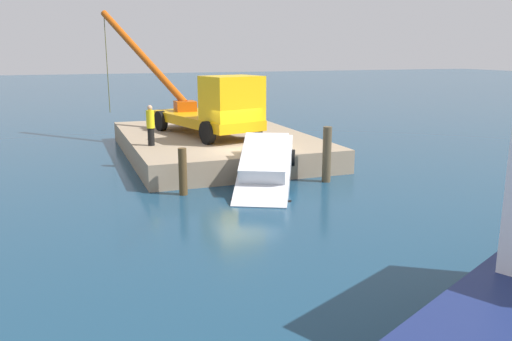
{
  "coord_description": "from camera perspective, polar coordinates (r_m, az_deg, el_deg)",
  "views": [
    {
      "loc": [
        19.86,
        -6.79,
        4.92
      ],
      "look_at": [
        2.3,
        -0.27,
        0.59
      ],
      "focal_mm": 36.44,
      "sensor_mm": 36.0,
      "label": 1
    }
  ],
  "objects": [
    {
      "name": "dock",
      "position": [
        25.37,
        -4.53,
        2.92
      ],
      "size": [
        12.13,
        8.33,
        0.99
      ],
      "primitive_type": "cube",
      "color": "gray",
      "rests_on": "ground"
    },
    {
      "name": "dock_worker",
      "position": [
        22.41,
        -11.5,
        4.9
      ],
      "size": [
        0.34,
        0.34,
        1.72
      ],
      "color": "black",
      "rests_on": "dock"
    },
    {
      "name": "piling_near",
      "position": [
        18.18,
        -8.04,
        -0.12
      ],
      "size": [
        0.29,
        0.29,
        1.66
      ],
      "primitive_type": "cylinder",
      "color": "brown",
      "rests_on": "ground"
    },
    {
      "name": "piling_mid",
      "position": [
        18.92,
        0.23,
        0.26
      ],
      "size": [
        0.41,
        0.41,
        1.49
      ],
      "primitive_type": "cylinder",
      "color": "brown",
      "rests_on": "ground"
    },
    {
      "name": "crane_truck",
      "position": [
        24.28,
        -4.87,
        7.04
      ],
      "size": [
        11.23,
        6.0,
        6.15
      ],
      "color": "orange",
      "rests_on": "dock"
    },
    {
      "name": "piling_far",
      "position": [
        19.94,
        7.78,
        1.75
      ],
      "size": [
        0.33,
        0.33,
        2.13
      ],
      "primitive_type": "cylinder",
      "color": "brown",
      "rests_on": "ground"
    },
    {
      "name": "salvaged_car",
      "position": [
        18.65,
        0.96,
        0.09
      ],
      "size": [
        4.79,
        3.62,
        2.63
      ],
      "color": "silver",
      "rests_on": "ground"
    },
    {
      "name": "ground",
      "position": [
        21.56,
        -1.45,
        -0.18
      ],
      "size": [
        200.0,
        200.0,
        0.0
      ],
      "primitive_type": "plane",
      "color": "navy"
    }
  ]
}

